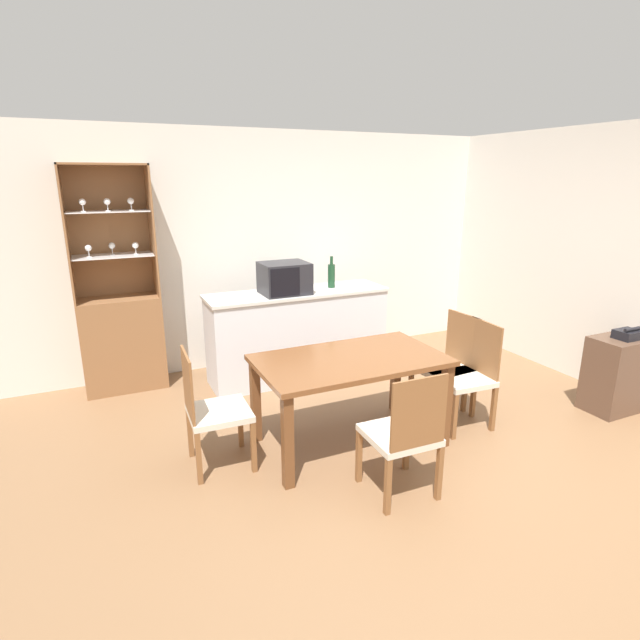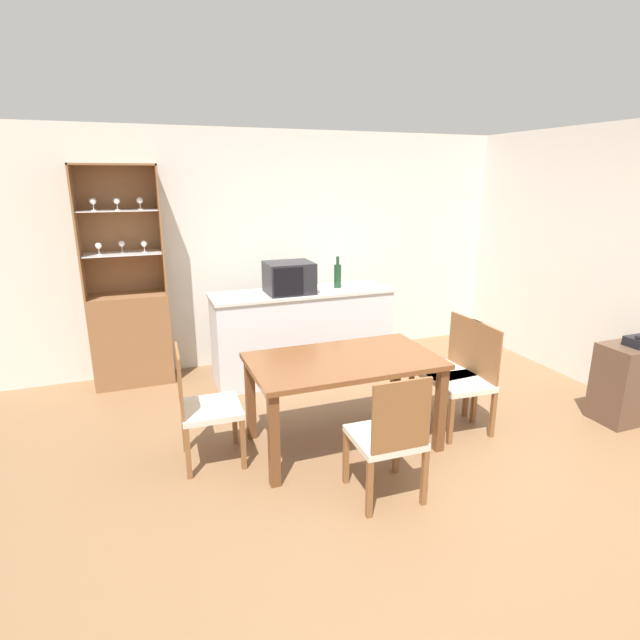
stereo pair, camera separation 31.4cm
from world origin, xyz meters
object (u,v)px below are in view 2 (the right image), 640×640
object	(u,v)px
side_cabinet	(631,382)
telephone	(640,341)
display_cabinet	(130,323)
dining_chair_side_right_near	(466,380)
dining_table	(344,371)
microwave	(289,278)
wine_bottle	(338,275)
dining_chair_head_near	(389,437)
dining_chair_side_right_far	(448,369)
dining_chair_side_left_far	(204,406)

from	to	relation	value
side_cabinet	telephone	distance (m)	0.39
display_cabinet	dining_chair_side_right_near	bearing A→B (deg)	-38.57
dining_table	dining_chair_side_right_near	world-z (taller)	dining_chair_side_right_near
dining_table	microwave	size ratio (longest dim) A/B	3.10
wine_bottle	telephone	xyz separation A→B (m)	(1.92, -2.00, -0.33)
display_cabinet	wine_bottle	size ratio (longest dim) A/B	6.56
microwave	dining_chair_side_right_near	bearing A→B (deg)	-56.18
dining_chair_side_right_near	wine_bottle	distance (m)	1.80
dining_table	wine_bottle	size ratio (longest dim) A/B	4.34
side_cabinet	telephone	bearing A→B (deg)	-130.01
dining_table	dining_chair_side_right_near	distance (m)	1.08
display_cabinet	dining_table	distance (m)	2.46
wine_bottle	telephone	size ratio (longest dim) A/B	1.56
display_cabinet	wine_bottle	bearing A→B (deg)	-11.94
microwave	telephone	distance (m)	3.16
wine_bottle	side_cabinet	distance (m)	2.86
side_cabinet	dining_chair_head_near	bearing A→B (deg)	-173.94
dining_chair_side_right_far	wine_bottle	distance (m)	1.57
dining_table	side_cabinet	world-z (taller)	dining_table
dining_chair_head_near	dining_table	bearing A→B (deg)	91.34
side_cabinet	microwave	bearing A→B (deg)	142.63
dining_chair_side_right_far	wine_bottle	xyz separation A→B (m)	(-0.49, 1.36, 0.62)
display_cabinet	wine_bottle	xyz separation A→B (m)	(2.09, -0.44, 0.43)
dining_table	telephone	xyz separation A→B (m)	(2.48, -0.51, 0.11)
dining_chair_side_left_far	wine_bottle	world-z (taller)	wine_bottle
display_cabinet	dining_chair_side_left_far	size ratio (longest dim) A/B	2.42
dining_chair_head_near	dining_chair_side_right_near	size ratio (longest dim) A/B	1.00
dining_chair_side_right_far	telephone	world-z (taller)	dining_chair_side_right_far
dining_chair_side_right_near	microwave	bearing A→B (deg)	37.38
display_cabinet	side_cabinet	distance (m)	4.71
microwave	wine_bottle	xyz separation A→B (m)	(0.55, 0.06, -0.02)
dining_chair_side_left_far	side_cabinet	world-z (taller)	dining_chair_side_left_far
dining_chair_head_near	dining_chair_side_right_far	distance (m)	1.37
side_cabinet	telephone	xyz separation A→B (m)	(-0.03, -0.03, 0.39)
dining_chair_side_left_far	wine_bottle	size ratio (longest dim) A/B	2.71
dining_chair_side_right_near	dining_chair_side_right_far	bearing A→B (deg)	3.56
display_cabinet	dining_table	world-z (taller)	display_cabinet
dining_chair_head_near	telephone	xyz separation A→B (m)	(2.48, 0.23, 0.29)
telephone	wine_bottle	bearing A→B (deg)	133.80
dining_chair_side_right_near	microwave	xyz separation A→B (m)	(-1.04, 1.56, 0.64)
microwave	side_cabinet	bearing A→B (deg)	-37.37
dining_chair_side_left_far	telephone	size ratio (longest dim) A/B	4.23
dining_chair_side_right_near	dining_chair_side_left_far	size ratio (longest dim) A/B	1.00
display_cabinet	dining_chair_side_right_far	size ratio (longest dim) A/B	2.42
side_cabinet	wine_bottle	bearing A→B (deg)	134.70
dining_chair_side_right_near	side_cabinet	distance (m)	1.50
dining_table	telephone	world-z (taller)	telephone
dining_chair_side_left_far	telephone	distance (m)	3.60
dining_chair_head_near	microwave	size ratio (longest dim) A/B	1.94
dining_chair_side_right_near	side_cabinet	bearing A→B (deg)	-100.05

